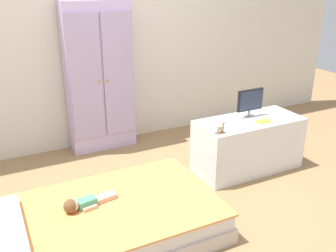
% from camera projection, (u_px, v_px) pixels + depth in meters
% --- Properties ---
extents(ground_plane, '(10.00, 10.00, 0.02)m').
position_uv_depth(ground_plane, '(163.00, 213.00, 2.99)').
color(ground_plane, '#99754C').
extents(back_wall, '(6.40, 0.05, 2.70)m').
position_uv_depth(back_wall, '(94.00, 18.00, 3.79)').
color(back_wall, silver).
rests_on(back_wall, ground_plane).
extents(bed, '(1.68, 0.97, 0.24)m').
position_uv_depth(bed, '(99.00, 224.00, 2.64)').
color(bed, beige).
rests_on(bed, ground_plane).
extents(doll, '(0.39, 0.15, 0.10)m').
position_uv_depth(doll, '(81.00, 204.00, 2.59)').
color(doll, '#4CA375').
rests_on(doll, bed).
extents(wardrobe, '(0.68, 0.26, 1.53)m').
position_uv_depth(wardrobe, '(100.00, 78.00, 3.86)').
color(wardrobe, silver).
rests_on(wardrobe, ground_plane).
extents(tv_stand, '(1.01, 0.45, 0.50)m').
position_uv_depth(tv_stand, '(248.00, 144.00, 3.58)').
color(tv_stand, white).
rests_on(tv_stand, ground_plane).
extents(tv_monitor, '(0.27, 0.10, 0.26)m').
position_uv_depth(tv_monitor, '(250.00, 101.00, 3.51)').
color(tv_monitor, '#99999E').
rests_on(tv_monitor, tv_stand).
extents(rocking_horse_toy, '(0.09, 0.04, 0.11)m').
position_uv_depth(rocking_horse_toy, '(221.00, 128.00, 3.17)').
color(rocking_horse_toy, '#8E6642').
rests_on(rocking_horse_toy, tv_stand).
extents(book_yellow, '(0.14, 0.09, 0.01)m').
position_uv_depth(book_yellow, '(264.00, 121.00, 3.43)').
color(book_yellow, gold).
rests_on(book_yellow, tv_stand).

